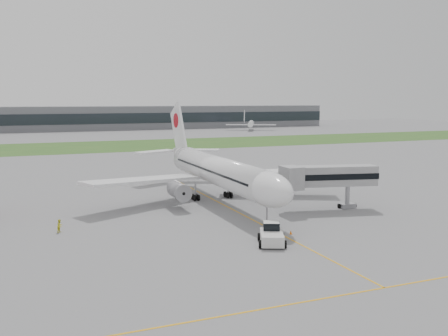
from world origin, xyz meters
name	(u,v)px	position (x,y,z in m)	size (l,w,h in m)	color
ground	(227,206)	(0.00, 0.00, 0.00)	(600.00, 600.00, 0.00)	gray
apron_markings	(238,213)	(0.00, -5.00, 0.00)	(70.00, 70.00, 0.04)	orange
grass_strip	(110,146)	(0.00, 120.00, 0.01)	(600.00, 50.00, 0.02)	#285720
terminal_building	(79,118)	(0.00, 229.87, 7.00)	(320.00, 22.30, 14.00)	slate
airliner	(216,170)	(0.00, 4.87, 5.66)	(48.13, 53.95, 17.88)	white
pushback_tug	(272,234)	(-3.17, -22.54, 1.18)	(4.84, 5.69, 2.55)	silver
jet_bridge	(325,177)	(14.01, -8.45, 5.52)	(16.36, 6.69, 7.46)	gray
safety_cone_left	(282,235)	(-0.50, -20.55, 0.30)	(0.44, 0.44, 0.60)	orange
safety_cone_right	(291,232)	(1.28, -19.63, 0.27)	(0.39, 0.39, 0.54)	orange
ground_crew_near	(269,231)	(-2.17, -19.78, 0.83)	(0.61, 0.40, 1.66)	#BAFE2A
ground_crew_far	(60,226)	(-27.54, -6.87, 0.91)	(0.89, 0.69, 1.82)	yellow
distant_aircraft_right	(251,130)	(93.93, 190.02, 0.00)	(29.49, 26.02, 11.27)	white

